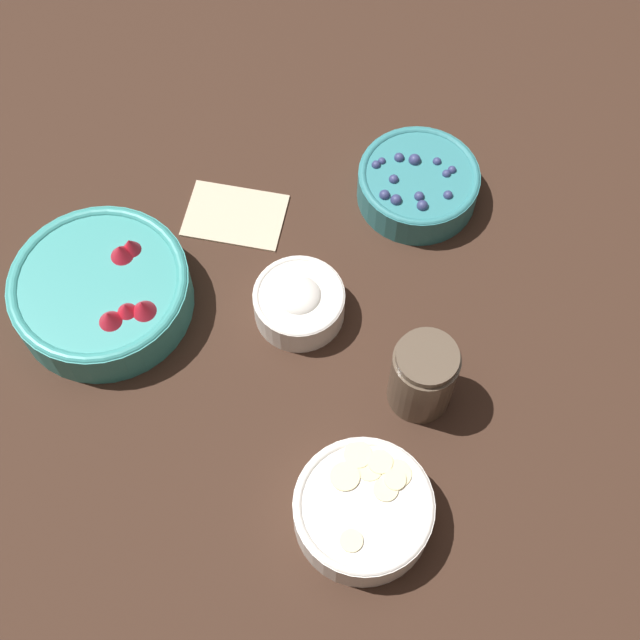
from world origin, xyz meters
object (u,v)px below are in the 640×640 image
bowl_cream (299,302)px  jar_chocolate (423,377)px  bowl_strawberries (102,290)px  bowl_bananas (363,509)px  bowl_blueberries (418,183)px

bowl_cream → jar_chocolate: size_ratio=1.04×
bowl_strawberries → bowl_cream: bearing=31.7°
bowl_strawberries → bowl_bananas: bearing=-6.3°
jar_chocolate → bowl_blueberries: bearing=122.3°
bowl_cream → jar_chocolate: jar_chocolate is taller
bowl_strawberries → bowl_cream: size_ratio=1.96×
bowl_strawberries → jar_chocolate: bearing=16.9°
bowl_strawberries → bowl_blueberries: bearing=57.2°
bowl_cream → bowl_strawberries: bearing=-148.3°
bowl_blueberries → jar_chocolate: 0.29m
bowl_bananas → bowl_cream: bowl_bananas is taller
bowl_bananas → bowl_cream: 0.27m
bowl_bananas → jar_chocolate: bearing=99.2°
bowl_strawberries → bowl_blueberries: bowl_strawberries is taller
bowl_blueberries → bowl_cream: bearing=-96.5°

